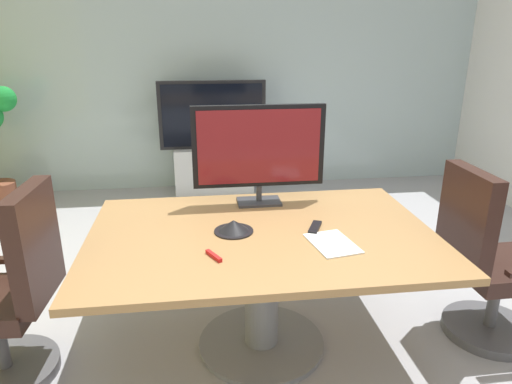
{
  "coord_description": "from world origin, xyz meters",
  "views": [
    {
      "loc": [
        -0.35,
        -2.29,
        1.81
      ],
      "look_at": [
        -0.02,
        0.27,
        0.9
      ],
      "focal_mm": 32.06,
      "sensor_mm": 36.0,
      "label": 1
    }
  ],
  "objects": [
    {
      "name": "office_chair_left",
      "position": [
        -1.37,
        -0.06,
        0.46
      ],
      "size": [
        0.61,
        0.59,
        1.09
      ],
      "rotation": [
        0.0,
        0.0,
        -1.63
      ],
      "color": "#4C4C51",
      "rests_on": "ground"
    },
    {
      "name": "whiteboard_marker",
      "position": [
        -0.3,
        -0.26,
        0.76
      ],
      "size": [
        0.08,
        0.12,
        0.02
      ],
      "primitive_type": "cube",
      "rotation": [
        0.0,
        0.0,
        -1.08
      ],
      "color": "red",
      "rests_on": "conference_table"
    },
    {
      "name": "wall_display_unit",
      "position": [
        -0.17,
        2.87,
        0.44
      ],
      "size": [
        1.2,
        0.36,
        1.31
      ],
      "color": "#B7BABC",
      "rests_on": "ground"
    },
    {
      "name": "conference_phone",
      "position": [
        -0.17,
        0.04,
        0.78
      ],
      "size": [
        0.22,
        0.22,
        0.07
      ],
      "color": "black",
      "rests_on": "conference_table"
    },
    {
      "name": "wall_back_glass_partition",
      "position": [
        0.0,
        3.22,
        1.38
      ],
      "size": [
        6.14,
        0.1,
        2.77
      ],
      "primitive_type": "cube",
      "color": "#9EB2B7",
      "rests_on": "ground"
    },
    {
      "name": "conference_table",
      "position": [
        -0.02,
        0.02,
        0.57
      ],
      "size": [
        1.92,
        1.28,
        0.75
      ],
      "color": "olive",
      "rests_on": "ground"
    },
    {
      "name": "paper_notepad",
      "position": [
        0.33,
        -0.19,
        0.76
      ],
      "size": [
        0.26,
        0.33,
        0.01
      ],
      "primitive_type": "cube",
      "rotation": [
        0.0,
        0.0,
        0.18
      ],
      "color": "white",
      "rests_on": "conference_table"
    },
    {
      "name": "ground_plane",
      "position": [
        0.0,
        0.0,
        0.0
      ],
      "size": [
        7.45,
        7.45,
        0.0
      ],
      "primitive_type": "plane",
      "color": "#99999E"
    },
    {
      "name": "office_chair_right",
      "position": [
        1.33,
        -0.06,
        0.46
      ],
      "size": [
        0.6,
        0.57,
        1.09
      ],
      "rotation": [
        0.0,
        0.0,
        1.57
      ],
      "color": "#4C4C51",
      "rests_on": "ground"
    },
    {
      "name": "remote_control",
      "position": [
        0.29,
        0.02,
        0.76
      ],
      "size": [
        0.12,
        0.18,
        0.02
      ],
      "primitive_type": "cube",
      "rotation": [
        0.0,
        0.0,
        -0.43
      ],
      "color": "black",
      "rests_on": "conference_table"
    },
    {
      "name": "tv_monitor",
      "position": [
        0.03,
        0.49,
        1.11
      ],
      "size": [
        0.84,
        0.18,
        0.64
      ],
      "color": "#333338",
      "rests_on": "conference_table"
    }
  ]
}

